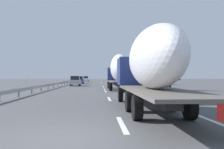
% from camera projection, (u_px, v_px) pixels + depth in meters
% --- Properties ---
extents(ground_plane, '(260.00, 260.00, 0.00)m').
position_uv_depth(ground_plane, '(93.00, 86.00, 46.76)').
color(ground_plane, '#4C4C4F').
extents(lane_stripe_0, '(3.20, 0.20, 0.01)m').
position_uv_depth(lane_stripe_0, '(122.00, 124.00, 8.93)').
color(lane_stripe_0, white).
rests_on(lane_stripe_0, ground_plane).
extents(lane_stripe_1, '(3.20, 0.20, 0.01)m').
position_uv_depth(lane_stripe_1, '(109.00, 99.00, 18.97)').
color(lane_stripe_1, white).
rests_on(lane_stripe_1, ground_plane).
extents(lane_stripe_2, '(3.20, 0.20, 0.01)m').
position_uv_depth(lane_stripe_2, '(106.00, 91.00, 28.47)').
color(lane_stripe_2, white).
rests_on(lane_stripe_2, ground_plane).
extents(lane_stripe_3, '(3.20, 0.20, 0.01)m').
position_uv_depth(lane_stripe_3, '(104.00, 89.00, 33.59)').
color(lane_stripe_3, white).
rests_on(lane_stripe_3, ground_plane).
extents(lane_stripe_4, '(3.20, 0.20, 0.01)m').
position_uv_depth(lane_stripe_4, '(103.00, 87.00, 41.28)').
color(lane_stripe_4, white).
rests_on(lane_stripe_4, ground_plane).
extents(lane_stripe_5, '(3.20, 0.20, 0.01)m').
position_uv_depth(lane_stripe_5, '(102.00, 84.00, 60.03)').
color(lane_stripe_5, white).
rests_on(lane_stripe_5, ground_plane).
extents(lane_stripe_6, '(3.20, 0.20, 0.01)m').
position_uv_depth(lane_stripe_6, '(102.00, 84.00, 60.35)').
color(lane_stripe_6, white).
rests_on(lane_stripe_6, ground_plane).
extents(lane_stripe_7, '(3.20, 0.20, 0.01)m').
position_uv_depth(lane_stripe_7, '(101.00, 83.00, 64.94)').
color(lane_stripe_7, white).
rests_on(lane_stripe_7, ground_plane).
extents(lane_stripe_8, '(3.20, 0.20, 0.01)m').
position_uv_depth(lane_stripe_8, '(101.00, 82.00, 73.07)').
color(lane_stripe_8, white).
rests_on(lane_stripe_8, ground_plane).
extents(edge_line_right, '(110.00, 0.20, 0.01)m').
position_uv_depth(edge_line_right, '(119.00, 85.00, 52.07)').
color(edge_line_right, white).
rests_on(edge_line_right, ground_plane).
extents(truck_lead, '(12.57, 2.55, 4.65)m').
position_uv_depth(truck_lead, '(118.00, 70.00, 31.92)').
color(truck_lead, navy).
rests_on(truck_lead, ground_plane).
extents(truck_trailing, '(13.46, 2.55, 4.16)m').
position_uv_depth(truck_trailing, '(149.00, 65.00, 12.57)').
color(truck_trailing, navy).
rests_on(truck_trailing, ground_plane).
extents(car_silver_hatch, '(4.17, 1.78, 1.88)m').
position_uv_depth(car_silver_hatch, '(75.00, 81.00, 45.26)').
color(car_silver_hatch, '#ADB2B7').
rests_on(car_silver_hatch, ground_plane).
extents(car_blue_sedan, '(4.80, 1.88, 1.83)m').
position_uv_depth(car_blue_sedan, '(80.00, 80.00, 59.60)').
color(car_blue_sedan, '#28479E').
rests_on(car_blue_sedan, ground_plane).
extents(car_white_van, '(4.41, 1.79, 1.87)m').
position_uv_depth(car_white_van, '(86.00, 79.00, 87.04)').
color(car_white_van, white).
rests_on(car_white_van, ground_plane).
extents(road_sign, '(0.10, 0.90, 3.25)m').
position_uv_depth(road_sign, '(126.00, 74.00, 49.12)').
color(road_sign, gray).
rests_on(road_sign, ground_plane).
extents(tree_0, '(2.41, 2.41, 5.55)m').
position_uv_depth(tree_0, '(147.00, 69.00, 55.14)').
color(tree_0, '#472D19').
rests_on(tree_0, ground_plane).
extents(tree_1, '(3.14, 3.14, 7.14)m').
position_uv_depth(tree_1, '(151.00, 65.00, 51.46)').
color(tree_1, '#472D19').
rests_on(tree_1, ground_plane).
extents(tree_2, '(2.99, 2.99, 6.72)m').
position_uv_depth(tree_2, '(130.00, 70.00, 85.81)').
color(tree_2, '#472D19').
rests_on(tree_2, ground_plane).
extents(tree_3, '(2.79, 2.79, 5.67)m').
position_uv_depth(tree_3, '(170.00, 63.00, 31.09)').
color(tree_3, '#472D19').
rests_on(tree_3, ground_plane).
extents(tree_4, '(3.78, 3.78, 7.11)m').
position_uv_depth(tree_4, '(128.00, 68.00, 72.40)').
color(tree_4, '#472D19').
rests_on(tree_4, ground_plane).
extents(guardrail_median, '(94.00, 0.10, 0.76)m').
position_uv_depth(guardrail_median, '(65.00, 82.00, 49.41)').
color(guardrail_median, '#9EA0A5').
rests_on(guardrail_median, ground_plane).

